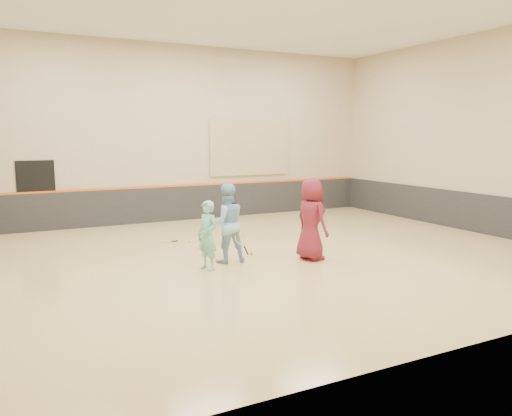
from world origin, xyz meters
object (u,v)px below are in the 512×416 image
girl (207,235)px  spare_racket (167,239)px  instructor (226,223)px  young_man (311,219)px

girl → spare_racket: bearing=159.6°
instructor → young_man: 2.03m
girl → instructor: 0.80m
young_man → spare_racket: young_man is taller
instructor → spare_racket: (-0.60, 2.76, -0.84)m
girl → spare_racket: (0.04, 3.20, -0.69)m
girl → instructor: (0.65, 0.44, 0.15)m
girl → young_man: size_ratio=0.80×
instructor → spare_racket: 2.94m
young_man → instructor: bearing=63.2°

